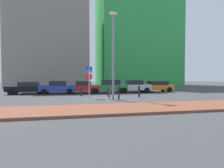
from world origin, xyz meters
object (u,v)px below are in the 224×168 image
parking_meter (110,88)px  traffic_bollard_far (81,91)px  traffic_bollard_near (139,91)px  parked_car_red (82,87)px  traffic_bollard_edge (108,92)px  parked_car_black (28,88)px  street_lamp (113,49)px  parked_car_green (109,86)px  parked_car_blue (58,87)px  parked_car_orange (156,86)px  parked_car_silver (134,86)px  traffic_bollard_mid (119,93)px  parking_sign_post (89,78)px

parking_meter → traffic_bollard_far: (-2.18, 3.44, -0.44)m
traffic_bollard_near → traffic_bollard_far: bearing=159.3°
parked_car_red → traffic_bollard_edge: 5.00m
parked_car_black → street_lamp: size_ratio=0.60×
street_lamp → traffic_bollard_edge: bearing=89.7°
parked_car_green → street_lamp: street_lamp is taller
parked_car_blue → parked_car_green: bearing=-1.0°
parked_car_red → parking_meter: parking_meter is taller
parked_car_green → traffic_bollard_near: parked_car_green is taller
traffic_bollard_edge → parked_car_blue: bearing=138.1°
parked_car_orange → traffic_bollard_far: (-9.71, -3.57, -0.20)m
parked_car_silver → traffic_bollard_edge: 5.95m
parked_car_blue → traffic_bollard_far: (2.45, -3.20, -0.21)m
parked_car_orange → traffic_bollard_mid: size_ratio=4.40×
parked_car_red → parked_car_orange: bearing=1.9°
traffic_bollard_far → traffic_bollard_edge: size_ratio=1.25×
parked_car_blue → parked_car_orange: 12.16m
parked_car_black → parking_sign_post: bearing=-40.6°
parked_car_black → traffic_bollard_mid: parked_car_black is taller
parking_sign_post → traffic_bollard_far: 2.33m
parked_car_red → parked_car_silver: (6.27, -0.15, 0.05)m
parking_meter → traffic_bollard_mid: parking_meter is taller
parked_car_orange → traffic_bollard_mid: parked_car_orange is taller
traffic_bollard_mid → parked_car_green: bearing=86.3°
parked_car_orange → traffic_bollard_far: bearing=-159.8°
parked_car_blue → traffic_bollard_mid: bearing=-51.1°
traffic_bollard_edge → parking_sign_post: bearing=-161.2°
parked_car_silver → parked_car_orange: parked_car_silver is taller
parked_car_green → parking_sign_post: bearing=-119.2°
parked_car_blue → parking_sign_post: (3.07, -5.05, 1.06)m
parking_sign_post → parked_car_black: bearing=139.4°
traffic_bollard_near → traffic_bollard_far: traffic_bollard_near is taller
street_lamp → traffic_bollard_mid: 3.77m
parked_car_black → parked_car_red: parked_car_red is taller
parked_car_green → parked_car_orange: (6.31, 0.47, -0.06)m
parked_car_blue → traffic_bollard_mid: 8.63m
traffic_bollard_near → traffic_bollard_edge: (-2.85, 0.79, -0.11)m
traffic_bollard_edge → parked_car_green: bearing=78.1°
parking_sign_post → street_lamp: (1.85, -1.70, 2.45)m
traffic_bollard_edge → parked_car_black: bearing=149.7°
parked_car_green → parked_car_orange: bearing=4.3°
parking_meter → traffic_bollard_edge: parking_meter is taller
parked_car_orange → traffic_bollard_near: size_ratio=4.24×
parked_car_silver → parking_meter: 7.87m
parked_car_orange → parking_meter: bearing=-137.0°
parked_car_red → traffic_bollard_mid: bearing=-68.4°
traffic_bollard_edge → parked_car_orange: bearing=33.6°
parking_sign_post → traffic_bollard_near: parking_sign_post is taller
street_lamp → traffic_bollard_far: bearing=124.8°
parked_car_black → parked_car_red: size_ratio=1.05×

